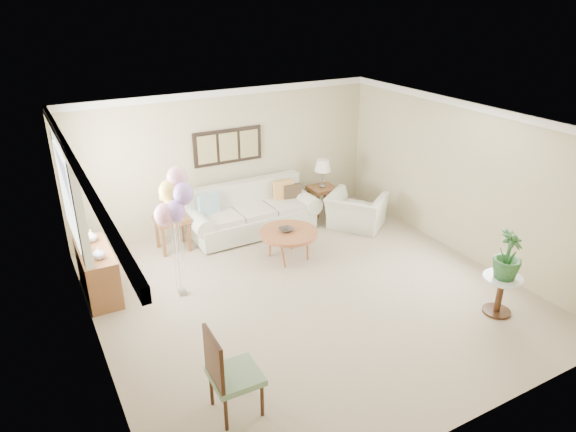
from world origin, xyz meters
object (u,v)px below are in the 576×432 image
object	(u,v)px
coffee_table	(289,234)
armchair	(356,211)
balloon_cluster	(173,201)
accent_chair	(228,372)
sofa	(251,213)

from	to	relation	value
coffee_table	armchair	size ratio (longest dim) A/B	0.97
armchair	balloon_cluster	world-z (taller)	balloon_cluster
accent_chair	sofa	bearing A→B (deg)	61.95
armchair	accent_chair	world-z (taller)	accent_chair
balloon_cluster	armchair	bearing A→B (deg)	10.97
balloon_cluster	accent_chair	bearing A→B (deg)	-96.51
sofa	balloon_cluster	bearing A→B (deg)	-140.97
sofa	accent_chair	bearing A→B (deg)	-118.05
accent_chair	armchair	bearing A→B (deg)	39.20
sofa	balloon_cluster	size ratio (longest dim) A/B	1.28
sofa	armchair	distance (m)	2.00
sofa	armchair	xyz separation A→B (m)	(1.83, -0.80, -0.03)
balloon_cluster	sofa	bearing A→B (deg)	39.03
armchair	balloon_cluster	size ratio (longest dim) A/B	0.52
sofa	armchair	size ratio (longest dim) A/B	2.47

